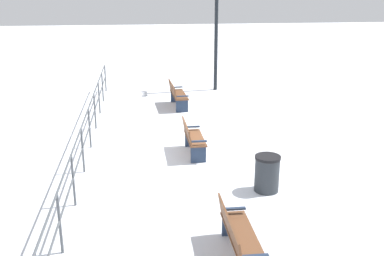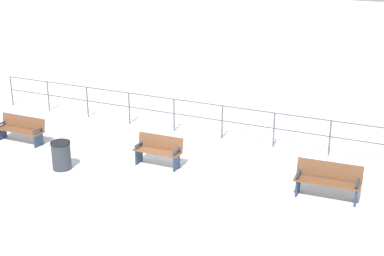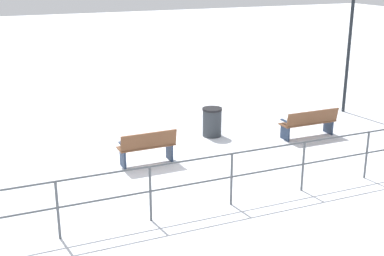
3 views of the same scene
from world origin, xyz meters
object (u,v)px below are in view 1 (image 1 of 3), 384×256
at_px(bench_third, 177,94).
at_px(lamppost_middle, 216,13).
at_px(trash_bin, 267,173).
at_px(bench_second, 192,138).
at_px(bench_nearest, 238,236).

relative_size(bench_third, lamppost_middle, 0.33).
xyz_separation_m(bench_third, trash_bin, (1.36, -7.35, -0.07)).
bearing_deg(trash_bin, bench_second, 119.58).
bearing_deg(bench_second, bench_third, 88.95).
relative_size(bench_second, bench_third, 0.84).
relative_size(bench_nearest, trash_bin, 2.04).
height_order(bench_nearest, trash_bin, bench_nearest).
bearing_deg(trash_bin, bench_nearest, -115.85).
relative_size(bench_nearest, lamppost_middle, 0.33).
height_order(bench_second, bench_third, bench_third).
relative_size(bench_third, trash_bin, 2.06).
distance_m(bench_nearest, trash_bin, 2.78).
bearing_deg(bench_third, trash_bin, -82.35).
bearing_deg(lamppost_middle, bench_second, -104.29).
xyz_separation_m(bench_third, lamppost_middle, (1.92, 2.65, 2.77)).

